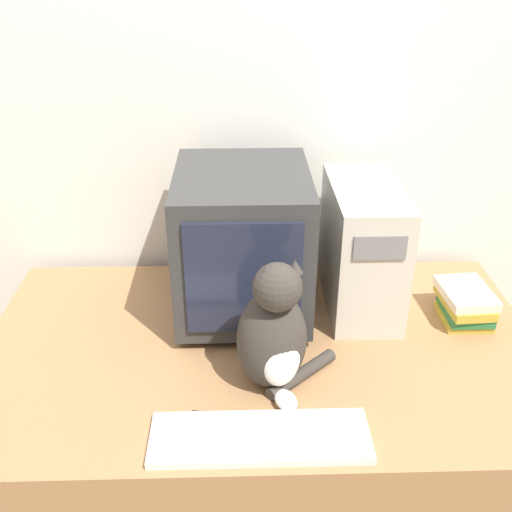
{
  "coord_description": "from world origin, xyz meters",
  "views": [
    {
      "loc": [
        -0.06,
        -0.89,
        1.72
      ],
      "look_at": [
        -0.02,
        0.48,
        0.98
      ],
      "focal_mm": 42.0,
      "sensor_mm": 36.0,
      "label": 1
    }
  ],
  "objects_px": {
    "crt_monitor": "(243,242)",
    "computer_tower": "(362,247)",
    "book_stack": "(465,304)",
    "cat": "(274,335)",
    "pen": "(224,417)",
    "keyboard": "(260,437)"
  },
  "relations": [
    {
      "from": "computer_tower",
      "to": "book_stack",
      "type": "relative_size",
      "value": 2.13
    },
    {
      "from": "crt_monitor",
      "to": "computer_tower",
      "type": "relative_size",
      "value": 1.08
    },
    {
      "from": "crt_monitor",
      "to": "computer_tower",
      "type": "height_order",
      "value": "crt_monitor"
    },
    {
      "from": "cat",
      "to": "computer_tower",
      "type": "bearing_deg",
      "value": 34.59
    },
    {
      "from": "cat",
      "to": "book_stack",
      "type": "relative_size",
      "value": 1.85
    },
    {
      "from": "pen",
      "to": "book_stack",
      "type": "bearing_deg",
      "value": 29.47
    },
    {
      "from": "computer_tower",
      "to": "book_stack",
      "type": "xyz_separation_m",
      "value": [
        0.3,
        -0.11,
        -0.14
      ]
    },
    {
      "from": "computer_tower",
      "to": "keyboard",
      "type": "distance_m",
      "value": 0.69
    },
    {
      "from": "cat",
      "to": "pen",
      "type": "height_order",
      "value": "cat"
    },
    {
      "from": "pen",
      "to": "computer_tower",
      "type": "bearing_deg",
      "value": 51.18
    },
    {
      "from": "keyboard",
      "to": "pen",
      "type": "height_order",
      "value": "keyboard"
    },
    {
      "from": "book_stack",
      "to": "pen",
      "type": "bearing_deg",
      "value": -150.53
    },
    {
      "from": "keyboard",
      "to": "book_stack",
      "type": "height_order",
      "value": "book_stack"
    },
    {
      "from": "keyboard",
      "to": "cat",
      "type": "bearing_deg",
      "value": 77.92
    },
    {
      "from": "computer_tower",
      "to": "pen",
      "type": "relative_size",
      "value": 2.67
    },
    {
      "from": "cat",
      "to": "pen",
      "type": "relative_size",
      "value": 2.32
    },
    {
      "from": "crt_monitor",
      "to": "cat",
      "type": "xyz_separation_m",
      "value": [
        0.07,
        -0.36,
        -0.07
      ]
    },
    {
      "from": "computer_tower",
      "to": "pen",
      "type": "xyz_separation_m",
      "value": [
        -0.41,
        -0.51,
        -0.19
      ]
    },
    {
      "from": "cat",
      "to": "book_stack",
      "type": "bearing_deg",
      "value": 6.53
    },
    {
      "from": "computer_tower",
      "to": "keyboard",
      "type": "height_order",
      "value": "computer_tower"
    },
    {
      "from": "computer_tower",
      "to": "cat",
      "type": "distance_m",
      "value": 0.48
    },
    {
      "from": "crt_monitor",
      "to": "pen",
      "type": "height_order",
      "value": "crt_monitor"
    }
  ]
}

